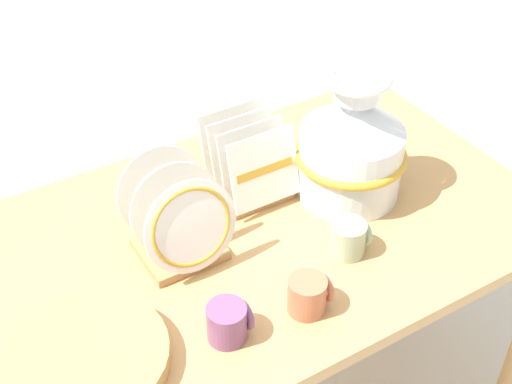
% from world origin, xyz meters
% --- Properties ---
extents(display_table, '(1.40, 0.85, 0.74)m').
position_xyz_m(display_table, '(0.00, 0.00, 0.66)').
color(display_table, tan).
rests_on(display_table, ground_plane).
extents(ceramic_vase, '(0.28, 0.28, 0.34)m').
position_xyz_m(ceramic_vase, '(0.27, 0.00, 0.89)').
color(ceramic_vase, silver).
rests_on(ceramic_vase, display_table).
extents(dish_rack_round_plates, '(0.22, 0.20, 0.24)m').
position_xyz_m(dish_rack_round_plates, '(-0.19, 0.01, 0.83)').
color(dish_rack_round_plates, tan).
rests_on(dish_rack_round_plates, display_table).
extents(dish_rack_square_plates, '(0.18, 0.19, 0.20)m').
position_xyz_m(dish_rack_square_plates, '(0.06, 0.13, 0.81)').
color(dish_rack_square_plates, tan).
rests_on(dish_rack_square_plates, display_table).
extents(wicker_charger_stack, '(0.33, 0.33, 0.04)m').
position_xyz_m(wicker_charger_stack, '(-0.49, -0.18, 0.76)').
color(wicker_charger_stack, tan).
rests_on(wicker_charger_stack, display_table).
extents(mug_terracotta_glaze, '(0.09, 0.08, 0.08)m').
position_xyz_m(mug_terracotta_glaze, '(-0.04, -0.28, 0.78)').
color(mug_terracotta_glaze, '#B76647').
rests_on(mug_terracotta_glaze, display_table).
extents(mug_plum_glaze, '(0.09, 0.08, 0.08)m').
position_xyz_m(mug_plum_glaze, '(-0.22, -0.26, 0.78)').
color(mug_plum_glaze, '#7A4770').
rests_on(mug_plum_glaze, display_table).
extents(mug_sage_glaze, '(0.09, 0.08, 0.08)m').
position_xyz_m(mug_sage_glaze, '(0.14, -0.18, 0.78)').
color(mug_sage_glaze, '#9EB28E').
rests_on(mug_sage_glaze, display_table).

